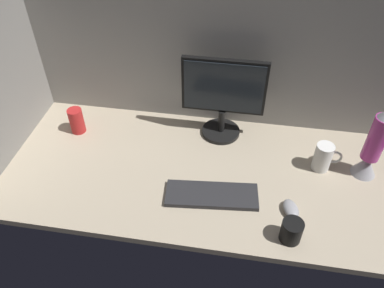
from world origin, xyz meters
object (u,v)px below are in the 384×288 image
(keyboard, at_px, (212,195))
(lava_lamp, at_px, (373,149))
(mug_ceramic_white, at_px, (323,157))
(mouse, at_px, (291,209))
(monitor, at_px, (223,96))
(mug_red_plastic, at_px, (77,121))
(mug_black_travel, at_px, (291,231))

(keyboard, height_order, lava_lamp, lava_lamp)
(mug_ceramic_white, relative_size, lava_lamp, 0.38)
(mouse, relative_size, lava_lamp, 0.29)
(monitor, height_order, mug_red_plastic, monitor)
(mug_ceramic_white, xyz_separation_m, lava_lamp, (0.18, -0.00, 0.08))
(monitor, relative_size, mug_red_plastic, 3.15)
(keyboard, bearing_deg, lava_lamp, 15.06)
(mouse, distance_m, mug_black_travel, 0.13)
(keyboard, xyz_separation_m, mug_red_plastic, (-0.69, 0.31, 0.05))
(mouse, bearing_deg, monitor, 108.86)
(mug_red_plastic, distance_m, lava_lamp, 1.31)
(mouse, relative_size, mug_black_travel, 1.06)
(mouse, height_order, mug_red_plastic, mug_red_plastic)
(mug_red_plastic, bearing_deg, mug_black_travel, -24.77)
(mug_black_travel, bearing_deg, lava_lamp, 50.45)
(monitor, distance_m, mug_ceramic_white, 0.51)
(keyboard, distance_m, mug_red_plastic, 0.75)
(keyboard, height_order, mouse, mouse)
(keyboard, bearing_deg, mouse, -10.56)
(monitor, xyz_separation_m, keyboard, (0.01, -0.41, -0.20))
(monitor, height_order, lava_lamp, monitor)
(mug_black_travel, relative_size, lava_lamp, 0.27)
(mug_ceramic_white, relative_size, mug_black_travel, 1.41)
(mug_red_plastic, height_order, mug_black_travel, mug_red_plastic)
(keyboard, bearing_deg, mug_ceramic_white, 22.40)
(mouse, xyz_separation_m, mug_red_plastic, (-1.00, 0.33, 0.05))
(mug_red_plastic, relative_size, lava_lamp, 0.37)
(monitor, xyz_separation_m, mug_ceramic_white, (0.45, -0.17, -0.15))
(monitor, bearing_deg, mouse, -53.86)
(mug_black_travel, bearing_deg, mouse, 87.05)
(monitor, relative_size, mug_black_travel, 4.33)
(mug_ceramic_white, xyz_separation_m, mug_black_travel, (-0.14, -0.39, -0.02))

